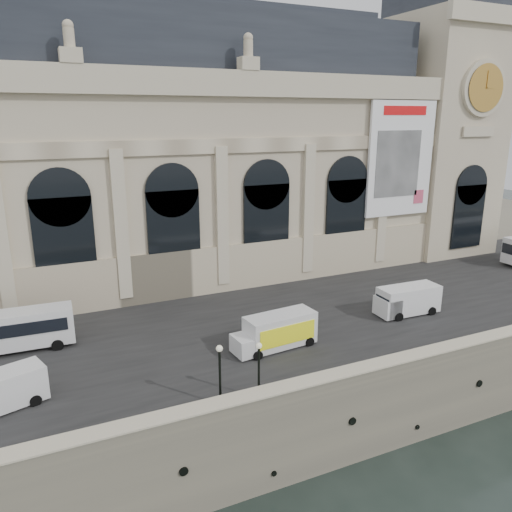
{
  "coord_description": "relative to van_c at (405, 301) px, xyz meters",
  "views": [
    {
      "loc": [
        -16.52,
        -24.4,
        23.82
      ],
      "look_at": [
        4.86,
        22.0,
        9.43
      ],
      "focal_mm": 35.0,
      "sensor_mm": 36.0,
      "label": 1
    }
  ],
  "objects": [
    {
      "name": "van_c",
      "position": [
        0.0,
        0.0,
        0.0
      ],
      "size": [
        6.14,
        2.71,
        2.7
      ],
      "color": "silver",
      "rests_on": "quay"
    },
    {
      "name": "museum",
      "position": [
        -20.03,
        21.81,
        12.35
      ],
      "size": [
        69.0,
        18.7,
        29.1
      ],
      "color": "#C3B896",
      "rests_on": "quay"
    },
    {
      "name": "ground",
      "position": [
        -14.06,
        -9.05,
        -7.38
      ],
      "size": [
        260.0,
        260.0,
        0.0
      ],
      "primitive_type": "plane",
      "color": "black",
      "rests_on": "ground"
    },
    {
      "name": "quay",
      "position": [
        -14.06,
        25.95,
        -4.38
      ],
      "size": [
        160.0,
        70.0,
        6.0
      ],
      "primitive_type": "cube",
      "color": "gray",
      "rests_on": "ground"
    },
    {
      "name": "parapet",
      "position": [
        -14.06,
        -8.45,
        -0.76
      ],
      "size": [
        160.0,
        1.4,
        1.21
      ],
      "color": "gray",
      "rests_on": "quay"
    },
    {
      "name": "street",
      "position": [
        -14.06,
        4.95,
        -1.35
      ],
      "size": [
        160.0,
        24.0,
        0.06
      ],
      "primitive_type": "cube",
      "color": "#2D2D2D",
      "rests_on": "quay"
    },
    {
      "name": "clock_pavilion",
      "position": [
        19.94,
        18.88,
        16.04
      ],
      "size": [
        13.0,
        14.72,
        36.7
      ],
      "color": "#C3B896",
      "rests_on": "quay"
    },
    {
      "name": "lamp_right",
      "position": [
        -20.88,
        -6.99,
        0.7
      ],
      "size": [
        0.43,
        0.43,
        4.18
      ],
      "color": "black",
      "rests_on": "quay"
    },
    {
      "name": "lamp_left",
      "position": [
        -18.33,
        -7.31,
        0.6
      ],
      "size": [
        0.4,
        0.4,
        3.97
      ],
      "color": "black",
      "rests_on": "quay"
    },
    {
      "name": "box_truck",
      "position": [
        -13.98,
        -1.2,
        0.02
      ],
      "size": [
        7.06,
        2.95,
        2.78
      ],
      "color": "silver",
      "rests_on": "quay"
    }
  ]
}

